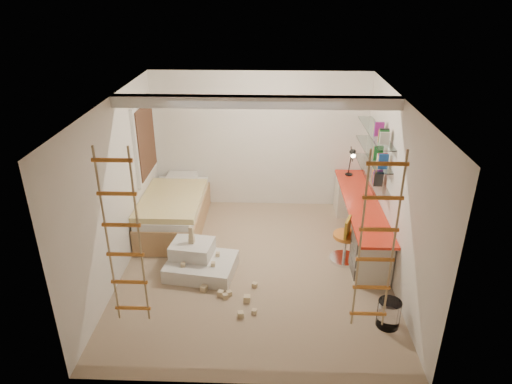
{
  "coord_description": "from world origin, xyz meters",
  "views": [
    {
      "loc": [
        0.23,
        -5.91,
        4.05
      ],
      "look_at": [
        0.0,
        0.3,
        1.15
      ],
      "focal_mm": 32.0,
      "sensor_mm": 36.0,
      "label": 1
    }
  ],
  "objects_px": {
    "desk": "(360,220)",
    "swivel_chair": "(345,245)",
    "play_platform": "(199,261)",
    "bed": "(175,211)"
  },
  "relations": [
    {
      "from": "bed",
      "to": "play_platform",
      "type": "xyz_separation_m",
      "value": [
        0.63,
        -1.35,
        -0.16
      ]
    },
    {
      "from": "desk",
      "to": "swivel_chair",
      "type": "xyz_separation_m",
      "value": [
        -0.32,
        -0.62,
        -0.12
      ]
    },
    {
      "from": "desk",
      "to": "play_platform",
      "type": "xyz_separation_m",
      "value": [
        -2.57,
        -0.99,
        -0.23
      ]
    },
    {
      "from": "desk",
      "to": "play_platform",
      "type": "height_order",
      "value": "desk"
    },
    {
      "from": "play_platform",
      "to": "desk",
      "type": "bearing_deg",
      "value": 21.03
    },
    {
      "from": "desk",
      "to": "play_platform",
      "type": "bearing_deg",
      "value": -158.97
    },
    {
      "from": "desk",
      "to": "swivel_chair",
      "type": "distance_m",
      "value": 0.7
    },
    {
      "from": "desk",
      "to": "bed",
      "type": "xyz_separation_m",
      "value": [
        -3.2,
        0.36,
        -0.07
      ]
    },
    {
      "from": "bed",
      "to": "play_platform",
      "type": "relative_size",
      "value": 1.82
    },
    {
      "from": "desk",
      "to": "swivel_chair",
      "type": "bearing_deg",
      "value": -117.26
    }
  ]
}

